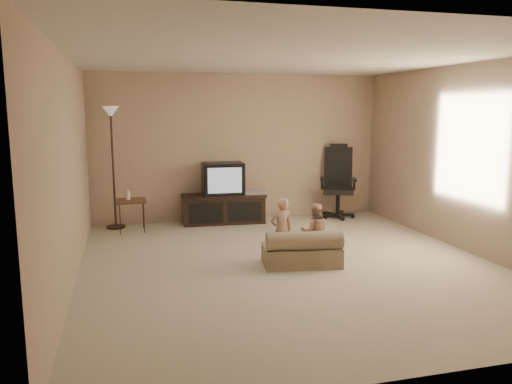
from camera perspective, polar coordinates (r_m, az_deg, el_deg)
floor at (r=6.26m, az=3.78°, el=-8.24°), size 5.50×5.50×0.00m
room_shell at (r=5.98m, az=3.94°, el=5.78°), size 5.50×5.50×5.50m
tv_stand at (r=8.42m, az=-3.73°, el=-0.68°), size 1.45×0.60×1.02m
office_chair at (r=8.97m, az=9.33°, el=0.10°), size 0.78×0.80×1.30m
side_table at (r=8.04m, az=-14.11°, el=-1.00°), size 0.45×0.45×0.67m
floor_lamp at (r=8.22m, az=-16.14°, el=5.73°), size 0.30×0.30×1.95m
child_sofa at (r=6.16m, az=5.31°, el=-6.75°), size 1.00×0.65×0.46m
toddler_left at (r=6.23m, az=2.91°, el=-4.39°), size 0.33×0.26×0.82m
toddler_right at (r=6.37m, az=6.72°, el=-4.51°), size 0.39×0.27×0.74m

